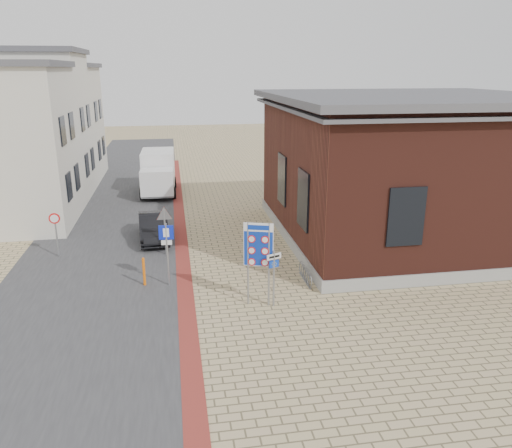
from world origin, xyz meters
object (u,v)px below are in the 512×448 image
object	(u,v)px
sedan	(153,227)
bollard	(144,272)
border_sign	(258,246)
parking_sign	(167,244)
essen_sign	(274,270)
box_truck	(158,172)

from	to	relation	value
sedan	bollard	bearing A→B (deg)	-96.36
border_sign	parking_sign	xyz separation A→B (m)	(-3.09, 2.16, -0.48)
essen_sign	parking_sign	distance (m)	4.31
sedan	border_sign	bearing A→B (deg)	-68.02
border_sign	essen_sign	xyz separation A→B (m)	(0.50, -0.20, -0.82)
parking_sign	border_sign	bearing A→B (deg)	-30.47
box_truck	parking_sign	distance (m)	15.17
sedan	bollard	world-z (taller)	sedan
essen_sign	bollard	xyz separation A→B (m)	(-4.50, 2.50, -0.78)
sedan	parking_sign	xyz separation A→B (m)	(0.70, -5.56, 1.05)
border_sign	bollard	distance (m)	4.88
sedan	bollard	distance (m)	5.43
border_sign	sedan	bearing A→B (deg)	134.01
box_truck	border_sign	distance (m)	17.72
sedan	box_truck	distance (m)	9.62
essen_sign	sedan	bearing A→B (deg)	97.69
sedan	essen_sign	distance (m)	9.04
sedan	essen_sign	world-z (taller)	essen_sign
box_truck	essen_sign	bearing A→B (deg)	-75.42
sedan	border_sign	distance (m)	8.74
essen_sign	bollard	world-z (taller)	essen_sign
box_truck	bollard	world-z (taller)	box_truck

